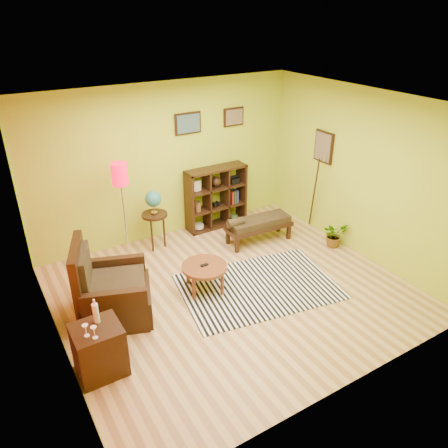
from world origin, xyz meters
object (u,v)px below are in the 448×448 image
globe_table (154,205)px  potted_plant (334,237)px  coffee_table (204,269)px  armchair (110,294)px  bench (257,224)px  side_cabinet (99,350)px  floor_lamp (121,183)px  cube_shelf (217,197)px

globe_table → potted_plant: size_ratio=2.38×
coffee_table → armchair: 1.42m
armchair → bench: bearing=13.1°
side_cabinet → potted_plant: 4.57m
armchair → bench: (2.96, 0.69, 0.02)m
side_cabinet → floor_lamp: 2.74m
armchair → cube_shelf: 3.14m
globe_table → bench: size_ratio=0.86×
coffee_table → cube_shelf: bearing=54.7°
cube_shelf → potted_plant: size_ratio=2.61×
coffee_table → globe_table: (-0.12, 1.57, 0.46)m
armchair → globe_table: armchair is taller
armchair → bench: size_ratio=0.95×
globe_table → side_cabinet: bearing=-125.9°
globe_table → potted_plant: bearing=-30.2°
bench → coffee_table: bearing=-152.1°
globe_table → cube_shelf: (1.37, 0.20, -0.23)m
floor_lamp → bench: size_ratio=1.37×
cube_shelf → bench: 1.02m
armchair → globe_table: bearing=48.1°
armchair → potted_plant: size_ratio=2.62×
globe_table → cube_shelf: size_ratio=0.91×
floor_lamp → bench: bearing=-14.4°
armchair → coffee_table: bearing=-5.2°
floor_lamp → potted_plant: bearing=-23.1°
cube_shelf → floor_lamp: bearing=-169.2°
coffee_table → globe_table: bearing=94.2°
floor_lamp → armchair: bearing=-119.3°
coffee_table → floor_lamp: bearing=116.6°
floor_lamp → cube_shelf: size_ratio=1.45×
armchair → globe_table: size_ratio=1.10×
floor_lamp → cube_shelf: floor_lamp is taller
cube_shelf → bench: bearing=-72.9°
bench → globe_table: bearing=155.6°
side_cabinet → bench: 3.79m
coffee_table → armchair: (-1.41, 0.13, -0.01)m
coffee_table → bench: bench is taller
bench → potted_plant: (1.09, -0.85, -0.19)m
armchair → cube_shelf: (2.67, 1.64, 0.25)m
floor_lamp → globe_table: size_ratio=1.60×
floor_lamp → side_cabinet: bearing=-117.5°
bench → cube_shelf: bearing=107.1°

